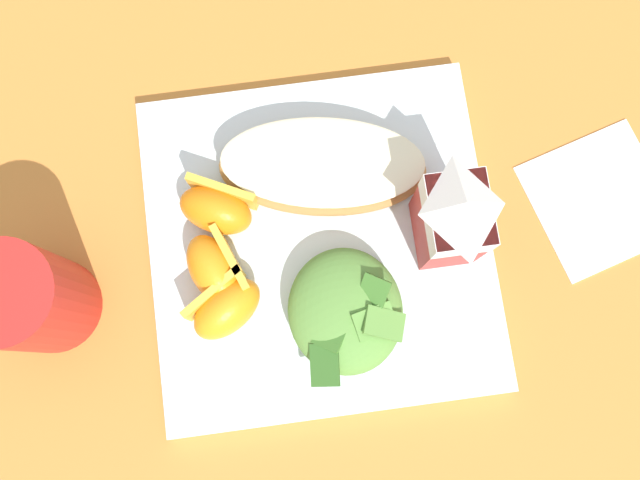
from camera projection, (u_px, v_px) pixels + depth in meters
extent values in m
plane|color=#C67A33|center=(320.00, 246.00, 0.59)|extent=(3.00, 3.00, 0.00)
cube|color=silver|center=(320.00, 244.00, 0.59)|extent=(0.28, 0.28, 0.02)
ellipsoid|color=#B77F42|center=(323.00, 168.00, 0.58)|extent=(0.11, 0.18, 0.03)
ellipsoid|color=maroon|center=(323.00, 165.00, 0.56)|extent=(0.10, 0.17, 0.01)
ellipsoid|color=beige|center=(323.00, 162.00, 0.56)|extent=(0.10, 0.17, 0.01)
ellipsoid|color=#5B8E3D|center=(345.00, 311.00, 0.55)|extent=(0.10, 0.09, 0.04)
cube|color=#5B8E3D|center=(374.00, 321.00, 0.53)|extent=(0.03, 0.04, 0.01)
cube|color=#3D7028|center=(331.00, 330.00, 0.53)|extent=(0.04, 0.04, 0.01)
cube|color=#3D7028|center=(372.00, 297.00, 0.53)|extent=(0.04, 0.03, 0.02)
cube|color=#336023|center=(325.00, 365.00, 0.53)|extent=(0.03, 0.02, 0.01)
cube|color=#5B8E3D|center=(384.00, 324.00, 0.53)|extent=(0.03, 0.04, 0.02)
cube|color=#5B8E3D|center=(331.00, 329.00, 0.54)|extent=(0.03, 0.04, 0.01)
cube|color=#B7332D|center=(450.00, 222.00, 0.54)|extent=(0.06, 0.04, 0.09)
cube|color=white|center=(458.00, 213.00, 0.50)|extent=(0.06, 0.05, 0.03)
pyramid|color=white|center=(464.00, 206.00, 0.48)|extent=(0.06, 0.04, 0.02)
ellipsoid|color=orange|center=(216.00, 210.00, 0.56)|extent=(0.06, 0.07, 0.04)
cube|color=gold|center=(223.00, 192.00, 0.57)|extent=(0.03, 0.05, 0.03)
ellipsoid|color=orange|center=(213.00, 270.00, 0.55)|extent=(0.07, 0.06, 0.04)
cube|color=gold|center=(232.00, 260.00, 0.56)|extent=(0.06, 0.03, 0.03)
ellipsoid|color=orange|center=(227.00, 309.00, 0.55)|extent=(0.06, 0.07, 0.04)
cube|color=gold|center=(214.00, 293.00, 0.55)|extent=(0.04, 0.05, 0.03)
cube|color=white|center=(600.00, 200.00, 0.60)|extent=(0.14, 0.14, 0.00)
cylinder|color=red|center=(30.00, 300.00, 0.53)|extent=(0.08, 0.08, 0.11)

